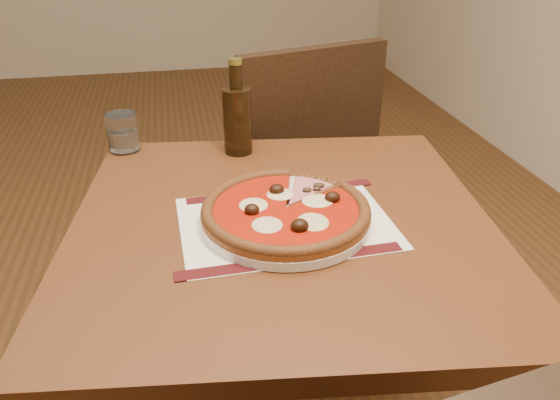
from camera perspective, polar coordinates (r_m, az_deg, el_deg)
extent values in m
cube|color=brown|center=(2.31, -25.50, -8.66)|extent=(5.00, 6.00, 0.02)
cube|color=#632D17|center=(1.06, 0.21, -2.89)|extent=(0.90, 0.90, 0.04)
cylinder|color=#632D17|center=(1.58, -13.67, -8.24)|extent=(0.05, 0.05, 0.71)
cylinder|color=#632D17|center=(1.61, 11.85, -7.24)|extent=(0.05, 0.05, 0.71)
cube|color=black|center=(1.84, 0.00, 1.98)|extent=(0.55, 0.55, 0.04)
cylinder|color=black|center=(2.18, 2.13, -0.59)|extent=(0.04, 0.04, 0.44)
cylinder|color=black|center=(2.04, -7.26, -3.01)|extent=(0.04, 0.04, 0.44)
cylinder|color=black|center=(1.91, 7.80, -5.56)|extent=(0.04, 0.04, 0.44)
cylinder|color=black|center=(1.75, -2.69, -8.87)|extent=(0.04, 0.04, 0.44)
cube|color=black|center=(1.58, 3.42, 7.34)|extent=(0.44, 0.17, 0.47)
cube|color=silver|center=(1.03, 0.60, -2.40)|extent=(0.40, 0.29, 0.00)
cylinder|color=white|center=(1.03, 0.60, -1.92)|extent=(0.32, 0.32, 0.02)
cylinder|color=#9A5825|center=(1.02, 0.60, -1.20)|extent=(0.32, 0.32, 0.01)
torus|color=brown|center=(1.02, 0.60, -0.90)|extent=(0.32, 0.32, 0.02)
cylinder|color=#A81108|center=(1.02, 0.60, -0.85)|extent=(0.27, 0.27, 0.00)
ellipsoid|color=beige|center=(1.06, 0.07, 0.67)|extent=(0.05, 0.05, 0.01)
ellipsoid|color=beige|center=(1.03, -3.82, -0.30)|extent=(0.05, 0.05, 0.01)
ellipsoid|color=beige|center=(0.98, -0.75, -1.90)|extent=(0.05, 0.05, 0.01)
ellipsoid|color=beige|center=(0.96, 3.84, -2.35)|extent=(0.05, 0.05, 0.01)
ellipsoid|color=beige|center=(1.03, 3.15, -0.10)|extent=(0.05, 0.05, 0.01)
ellipsoid|color=black|center=(1.06, -0.31, 1.54)|extent=(0.03, 0.03, 0.02)
ellipsoid|color=black|center=(0.99, -4.39, -0.67)|extent=(0.03, 0.03, 0.02)
ellipsoid|color=black|center=(0.96, 1.70, -1.60)|extent=(0.03, 0.03, 0.02)
ellipsoid|color=black|center=(1.04, 5.34, 0.77)|extent=(0.03, 0.03, 0.02)
ellipsoid|color=#3B2615|center=(1.06, 2.62, 0.72)|extent=(0.02, 0.01, 0.01)
ellipsoid|color=#3B2615|center=(1.09, 3.36, 1.65)|extent=(0.02, 0.01, 0.01)
ellipsoid|color=#3B2615|center=(1.06, 1.99, 0.90)|extent=(0.02, 0.01, 0.01)
ellipsoid|color=#3B2615|center=(1.10, 2.20, 1.89)|extent=(0.02, 0.01, 0.01)
cylinder|color=white|center=(1.38, -16.11, 6.83)|extent=(0.08, 0.08, 0.09)
cylinder|color=#301E0C|center=(1.31, -4.47, 8.22)|extent=(0.07, 0.07, 0.16)
cylinder|color=#301E0C|center=(1.28, -4.64, 12.56)|extent=(0.03, 0.03, 0.07)
cylinder|color=olive|center=(1.26, -4.71, 14.25)|extent=(0.03, 0.03, 0.01)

